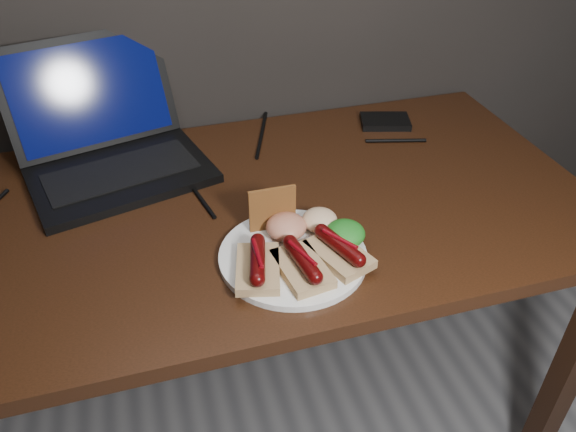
% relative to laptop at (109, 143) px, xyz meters
% --- Properties ---
extents(desk, '(1.40, 0.70, 0.75)m').
position_rel_laptop_xyz_m(desk, '(0.23, -0.22, -0.14)').
color(desk, '#361A0D').
rests_on(desk, ground).
extents(laptop, '(0.42, 0.40, 0.25)m').
position_rel_laptop_xyz_m(laptop, '(0.00, 0.00, 0.00)').
color(laptop, black).
rests_on(laptop, desk).
extents(hard_drive, '(0.13, 0.11, 0.02)m').
position_rel_laptop_xyz_m(hard_drive, '(0.64, 0.01, -0.05)').
color(hard_drive, black).
rests_on(hard_drive, desk).
extents(desk_cables, '(1.00, 0.40, 0.01)m').
position_rel_laptop_xyz_m(desk_cables, '(0.19, -0.08, -0.05)').
color(desk_cables, black).
rests_on(desk_cables, desk).
extents(plate, '(0.29, 0.29, 0.01)m').
position_rel_laptop_xyz_m(plate, '(0.28, -0.40, -0.05)').
color(plate, white).
rests_on(plate, desk).
extents(bread_sausage_left, '(0.10, 0.13, 0.04)m').
position_rel_laptop_xyz_m(bread_sausage_left, '(0.22, -0.43, -0.03)').
color(bread_sausage_left, tan).
rests_on(bread_sausage_left, plate).
extents(bread_sausage_center, '(0.09, 0.12, 0.04)m').
position_rel_laptop_xyz_m(bread_sausage_center, '(0.28, -0.45, -0.03)').
color(bread_sausage_center, tan).
rests_on(bread_sausage_center, plate).
extents(bread_sausage_right, '(0.11, 0.13, 0.04)m').
position_rel_laptop_xyz_m(bread_sausage_right, '(0.35, -0.43, -0.03)').
color(bread_sausage_right, tan).
rests_on(bread_sausage_right, plate).
extents(crispbread, '(0.09, 0.01, 0.08)m').
position_rel_laptop_xyz_m(crispbread, '(0.27, -0.32, -0.00)').
color(crispbread, '#975C29').
rests_on(crispbread, plate).
extents(salad_greens, '(0.07, 0.07, 0.04)m').
position_rel_laptop_xyz_m(salad_greens, '(0.38, -0.40, -0.02)').
color(salad_greens, '#165C12').
rests_on(salad_greens, plate).
extents(salsa_mound, '(0.07, 0.07, 0.04)m').
position_rel_laptop_xyz_m(salsa_mound, '(0.29, -0.35, -0.02)').
color(salsa_mound, '#AA1411').
rests_on(salsa_mound, plate).
extents(coleslaw_mound, '(0.06, 0.06, 0.04)m').
position_rel_laptop_xyz_m(coleslaw_mound, '(0.35, -0.34, -0.03)').
color(coleslaw_mound, beige).
rests_on(coleslaw_mound, plate).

